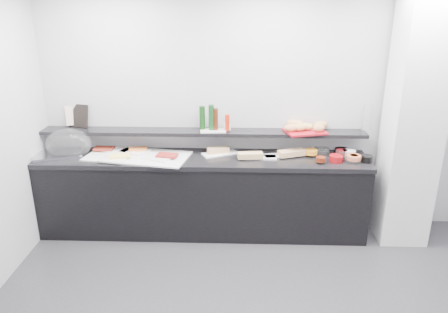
{
  "coord_description": "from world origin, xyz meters",
  "views": [
    {
      "loc": [
        -0.3,
        -2.77,
        2.54
      ],
      "look_at": [
        -0.45,
        1.45,
        1.0
      ],
      "focal_mm": 35.0,
      "sensor_mm": 36.0,
      "label": 1
    }
  ],
  "objects_px": {
    "sandwich_plate_mid": "(260,157)",
    "carafe": "(367,119)",
    "cloche_base": "(58,155)",
    "bread_tray": "(305,131)",
    "framed_print": "(78,116)",
    "condiment_tray": "(213,131)"
  },
  "relations": [
    {
      "from": "cloche_base",
      "to": "carafe",
      "type": "distance_m",
      "value": 3.4
    },
    {
      "from": "condiment_tray",
      "to": "bread_tray",
      "type": "distance_m",
      "value": 1.01
    },
    {
      "from": "framed_print",
      "to": "condiment_tray",
      "type": "relative_size",
      "value": 0.93
    },
    {
      "from": "sandwich_plate_mid",
      "to": "carafe",
      "type": "bearing_deg",
      "value": 8.78
    },
    {
      "from": "sandwich_plate_mid",
      "to": "condiment_tray",
      "type": "bearing_deg",
      "value": 162.4
    },
    {
      "from": "sandwich_plate_mid",
      "to": "bread_tray",
      "type": "bearing_deg",
      "value": 16.59
    },
    {
      "from": "framed_print",
      "to": "bread_tray",
      "type": "bearing_deg",
      "value": 13.86
    },
    {
      "from": "sandwich_plate_mid",
      "to": "framed_print",
      "type": "bearing_deg",
      "value": 171.72
    },
    {
      "from": "framed_print",
      "to": "sandwich_plate_mid",
      "type": "bearing_deg",
      "value": 9.0
    },
    {
      "from": "bread_tray",
      "to": "condiment_tray",
      "type": "bearing_deg",
      "value": 163.83
    },
    {
      "from": "cloche_base",
      "to": "condiment_tray",
      "type": "distance_m",
      "value": 1.72
    },
    {
      "from": "bread_tray",
      "to": "framed_print",
      "type": "bearing_deg",
      "value": 161.42
    },
    {
      "from": "condiment_tray",
      "to": "sandwich_plate_mid",
      "type": "bearing_deg",
      "value": -23.19
    },
    {
      "from": "cloche_base",
      "to": "bread_tray",
      "type": "relative_size",
      "value": 1.18
    },
    {
      "from": "cloche_base",
      "to": "sandwich_plate_mid",
      "type": "height_order",
      "value": "cloche_base"
    },
    {
      "from": "carafe",
      "to": "bread_tray",
      "type": "bearing_deg",
      "value": -176.8
    },
    {
      "from": "cloche_base",
      "to": "bread_tray",
      "type": "height_order",
      "value": "bread_tray"
    },
    {
      "from": "sandwich_plate_mid",
      "to": "carafe",
      "type": "xyz_separation_m",
      "value": [
        1.16,
        0.19,
        0.39
      ]
    },
    {
      "from": "carafe",
      "to": "condiment_tray",
      "type": "bearing_deg",
      "value": -179.1
    },
    {
      "from": "condiment_tray",
      "to": "carafe",
      "type": "height_order",
      "value": "carafe"
    },
    {
      "from": "framed_print",
      "to": "cloche_base",
      "type": "bearing_deg",
      "value": -100.22
    },
    {
      "from": "cloche_base",
      "to": "carafe",
      "type": "height_order",
      "value": "carafe"
    }
  ]
}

